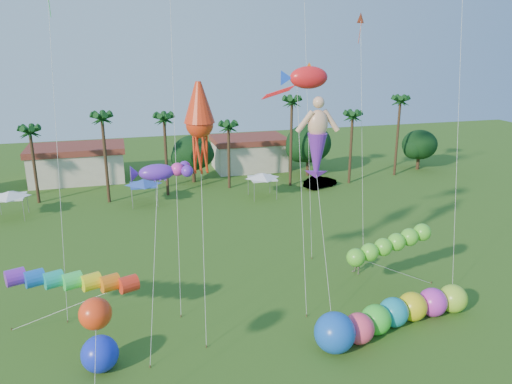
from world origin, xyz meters
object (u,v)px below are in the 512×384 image
object	(u,v)px
spectator_b	(357,263)
blue_ball	(100,354)
caterpillar_inflatable	(388,316)
car_b	(320,182)

from	to	relation	value
spectator_b	blue_ball	xyz separation A→B (m)	(-20.01, -7.43, 0.15)
spectator_b	caterpillar_inflatable	bearing A→B (deg)	-38.33
caterpillar_inflatable	spectator_b	bearing A→B (deg)	64.59
caterpillar_inflatable	blue_ball	xyz separation A→B (m)	(-18.18, 0.77, 0.01)
car_b	spectator_b	distance (m)	24.90
car_b	caterpillar_inflatable	size ratio (longest dim) A/B	0.37
caterpillar_inflatable	blue_ball	distance (m)	18.20
car_b	caterpillar_inflatable	xyz separation A→B (m)	(-8.53, -32.18, 0.31)
spectator_b	caterpillar_inflatable	xyz separation A→B (m)	(-1.83, -8.20, 0.14)
car_b	caterpillar_inflatable	bearing A→B (deg)	143.56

